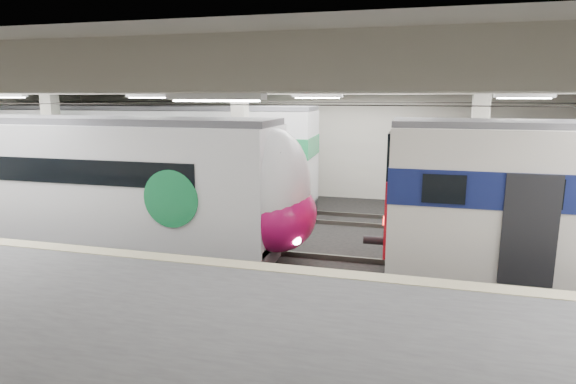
% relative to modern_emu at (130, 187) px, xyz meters
% --- Properties ---
extents(station_hall, '(36.00, 24.00, 5.75)m').
position_rel_modern_emu_xyz_m(station_hall, '(5.66, -1.74, 1.13)').
color(station_hall, black).
rests_on(station_hall, ground).
extents(modern_emu, '(13.22, 2.73, 4.29)m').
position_rel_modern_emu_xyz_m(modern_emu, '(0.00, 0.00, 0.00)').
color(modern_emu, white).
rests_on(modern_emu, ground).
extents(far_train, '(14.34, 3.60, 4.53)m').
position_rel_modern_emu_xyz_m(far_train, '(-2.35, 5.50, 0.23)').
color(far_train, white).
rests_on(far_train, ground).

